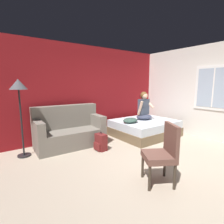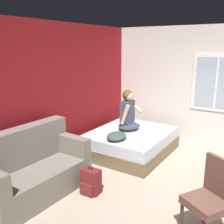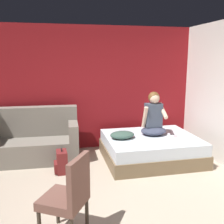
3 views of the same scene
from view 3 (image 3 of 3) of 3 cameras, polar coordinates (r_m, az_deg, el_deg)
name	(u,v)px [view 3 (image 3 of 3)]	position (r m, az deg, el deg)	size (l,w,h in m)	color
ground_plane	(104,220)	(3.58, -1.72, -22.44)	(40.00, 40.00, 0.00)	tan
wall_back_accent	(80,89)	(5.84, -7.01, 5.09)	(10.03, 0.16, 2.70)	maroon
bed	(150,148)	(5.36, 8.36, -7.77)	(1.83, 1.55, 0.48)	brown
couch	(35,141)	(5.48, -16.41, -5.99)	(1.73, 0.89, 1.04)	slate
side_chair	(69,194)	(3.06, -9.40, -17.28)	(0.63, 0.63, 0.98)	#382D23
person_seated	(154,117)	(5.34, 9.03, -1.17)	(0.53, 0.45, 0.88)	#383D51
backpack	(61,162)	(4.82, -10.96, -10.67)	(0.24, 0.31, 0.46)	maroon
throw_pillow	(122,135)	(5.09, 2.24, -5.00)	(0.48, 0.36, 0.14)	#385147
cell_phone	(175,136)	(5.37, 13.64, -5.18)	(0.07, 0.14, 0.01)	#B7B7BC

